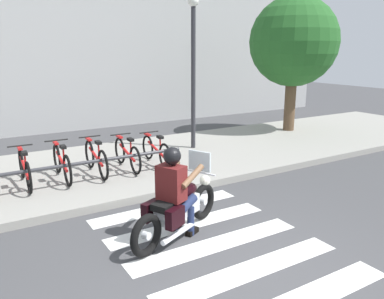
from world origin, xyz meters
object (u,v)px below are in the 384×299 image
object	(u,v)px
bicycle_5	(156,150)
bicycle_4	(127,154)
rider	(175,186)
bicycle_3	(96,158)
tree_near_rack	(294,42)
bicycle_1	(25,169)
street_lamp	(193,60)
bike_rack	(87,164)
motorcycle	(178,208)
bicycle_2	(62,163)

from	to	relation	value
bicycle_5	bicycle_4	bearing A→B (deg)	-179.96
rider	bicycle_3	xyz separation A→B (m)	(-0.18, 3.21, -0.31)
bicycle_3	tree_near_rack	bearing A→B (deg)	10.55
tree_near_rack	bicycle_1	bearing A→B (deg)	-171.21
rider	bicycle_5	bearing A→B (deg)	68.61
tree_near_rack	rider	bearing A→B (deg)	-146.52
bicycle_4	street_lamp	xyz separation A→B (m)	(2.30, 0.91, 2.00)
bicycle_5	bike_rack	distance (m)	1.88
bicycle_1	bicycle_3	bearing A→B (deg)	-0.03
bicycle_4	bike_rack	xyz separation A→B (m)	(-1.08, -0.55, 0.07)
bicycle_4	tree_near_rack	size ratio (longest dim) A/B	0.36
motorcycle	rider	size ratio (longest dim) A/B	1.36
bicycle_3	motorcycle	bearing A→B (deg)	-85.49
bike_rack	tree_near_rack	bearing A→B (deg)	14.17
bicycle_4	bicycle_5	world-z (taller)	bicycle_4
motorcycle	bicycle_4	bearing A→B (deg)	81.64
bicycle_1	bicycle_3	size ratio (longest dim) A/B	1.01
bicycle_3	bicycle_5	bearing A→B (deg)	0.03
rider	bicycle_3	distance (m)	3.23
bicycle_2	bicycle_4	bearing A→B (deg)	0.01
bicycle_5	tree_near_rack	bearing A→B (deg)	13.18
bicycle_1	street_lamp	size ratio (longest dim) A/B	0.41
motorcycle	bicycle_4	world-z (taller)	motorcycle
bicycle_3	tree_near_rack	world-z (taller)	tree_near_rack
motorcycle	rider	world-z (taller)	rider
bicycle_3	bicycle_4	distance (m)	0.72
bicycle_3	bicycle_4	size ratio (longest dim) A/B	1.03
street_lamp	rider	bearing A→B (deg)	-124.57
bicycle_5	street_lamp	distance (m)	2.71
motorcycle	bike_rack	world-z (taller)	motorcycle
bicycle_2	bicycle_3	bearing A→B (deg)	0.00
bicycle_2	bike_rack	distance (m)	0.66
motorcycle	tree_near_rack	xyz separation A→B (m)	(6.76, 4.49, 2.54)
bicycle_4	tree_near_rack	world-z (taller)	tree_near_rack
rider	bicycle_5	world-z (taller)	rider
bike_rack	street_lamp	xyz separation A→B (m)	(3.37, 1.46, 1.93)
bicycle_4	street_lamp	bearing A→B (deg)	21.52
rider	bike_rack	xyz separation A→B (m)	(-0.54, 2.66, -0.25)
rider	street_lamp	distance (m)	5.28
bicycle_2	street_lamp	xyz separation A→B (m)	(3.73, 0.91, 1.99)
bicycle_1	bicycle_2	size ratio (longest dim) A/B	1.01
motorcycle	tree_near_rack	size ratio (longest dim) A/B	0.44
bike_rack	bicycle_5	bearing A→B (deg)	17.17
bicycle_2	bicycle_5	distance (m)	2.16
bicycle_1	bicycle_4	size ratio (longest dim) A/B	1.04
bike_rack	tree_near_rack	world-z (taller)	tree_near_rack
motorcycle	bike_rack	xyz separation A→B (m)	(-0.61, 2.63, 0.12)
bicycle_3	street_lamp	size ratio (longest dim) A/B	0.40
bike_rack	bicycle_2	bearing A→B (deg)	122.95
bicycle_1	bike_rack	size ratio (longest dim) A/B	0.40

